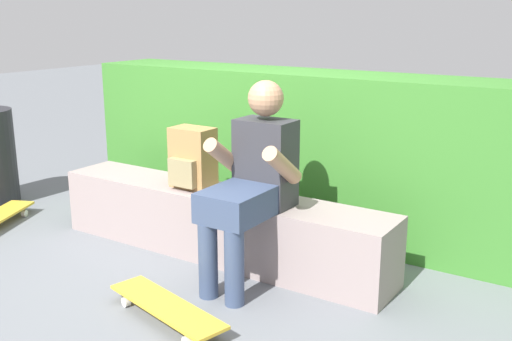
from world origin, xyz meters
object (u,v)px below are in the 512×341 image
(bench_main, at_px, (218,223))
(person_skater, at_px, (252,178))
(skateboard_near_person, at_px, (166,307))
(backpack_on_bench, at_px, (192,159))

(bench_main, relative_size, person_skater, 2.03)
(bench_main, xyz_separation_m, skateboard_near_person, (0.30, -0.86, -0.15))
(person_skater, height_order, skateboard_near_person, person_skater)
(person_skater, xyz_separation_m, backpack_on_bench, (-0.60, 0.20, -0.01))
(bench_main, bearing_deg, skateboard_near_person, -70.79)
(backpack_on_bench, bearing_deg, bench_main, 2.75)
(person_skater, height_order, backpack_on_bench, person_skater)
(person_skater, xyz_separation_m, skateboard_near_person, (-0.11, -0.66, -0.57))
(skateboard_near_person, xyz_separation_m, backpack_on_bench, (-0.50, 0.85, 0.56))
(person_skater, relative_size, backpack_on_bench, 2.98)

